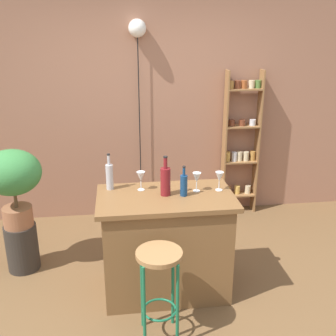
{
  "coord_description": "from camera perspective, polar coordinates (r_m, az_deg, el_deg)",
  "views": [
    {
      "loc": [
        -0.36,
        -2.72,
        2.23
      ],
      "look_at": [
        0.05,
        0.55,
        1.06
      ],
      "focal_mm": 43.1,
      "sensor_mm": 36.0,
      "label": 1
    }
  ],
  "objects": [
    {
      "name": "wine_glass_left",
      "position": [
        3.4,
        -3.87,
        -1.28
      ],
      "size": [
        0.07,
        0.07,
        0.16
      ],
      "color": "silver",
      "rests_on": "kitchen_counter"
    },
    {
      "name": "bottle_soda_blue",
      "position": [
        3.29,
        -0.4,
        -1.79
      ],
      "size": [
        0.08,
        0.08,
        0.34
      ],
      "color": "maroon",
      "rests_on": "kitchen_counter"
    },
    {
      "name": "bar_stool",
      "position": [
        3.0,
        -1.24,
        -14.87
      ],
      "size": [
        0.33,
        0.33,
        0.73
      ],
      "color": "#196642",
      "rests_on": "ground"
    },
    {
      "name": "bottle_vinegar",
      "position": [
        3.29,
        2.25,
        -2.36
      ],
      "size": [
        0.06,
        0.06,
        0.26
      ],
      "color": "navy",
      "rests_on": "kitchen_counter"
    },
    {
      "name": "plant_stool",
      "position": [
        4.16,
        -19.92,
        -10.45
      ],
      "size": [
        0.3,
        0.3,
        0.46
      ],
      "primitive_type": "cylinder",
      "color": "#2D2823",
      "rests_on": "ground"
    },
    {
      "name": "spice_shelf",
      "position": [
        4.93,
        10.28,
        3.68
      ],
      "size": [
        0.43,
        0.16,
        1.75
      ],
      "color": "olive",
      "rests_on": "ground"
    },
    {
      "name": "wine_glass_right",
      "position": [
        3.41,
        7.28,
        -1.31
      ],
      "size": [
        0.07,
        0.07,
        0.16
      ],
      "color": "silver",
      "rests_on": "kitchen_counter"
    },
    {
      "name": "kitchen_counter",
      "position": [
        3.52,
        -0.3,
        -10.67
      ],
      "size": [
        1.13,
        0.65,
        0.91
      ],
      "color": "brown",
      "rests_on": "ground"
    },
    {
      "name": "ground",
      "position": [
        3.54,
        0.33,
        -19.53
      ],
      "size": [
        12.0,
        12.0,
        0.0
      ],
      "primitive_type": "plane",
      "color": "brown"
    },
    {
      "name": "potted_plant",
      "position": [
        3.87,
        -21.12,
        -1.31
      ],
      "size": [
        0.52,
        0.47,
        0.74
      ],
      "color": "#935B3D",
      "rests_on": "plant_stool"
    },
    {
      "name": "bottle_wine_red",
      "position": [
        3.44,
        -8.27,
        -1.12
      ],
      "size": [
        0.06,
        0.06,
        0.32
      ],
      "color": "#B2B2B7",
      "rests_on": "kitchen_counter"
    },
    {
      "name": "pendant_globe_light",
      "position": [
        4.57,
        -4.35,
        18.55
      ],
      "size": [
        0.19,
        0.19,
        2.3
      ],
      "color": "black",
      "rests_on": "ground"
    },
    {
      "name": "wine_glass_center",
      "position": [
        3.37,
        4.09,
        -1.43
      ],
      "size": [
        0.07,
        0.07,
        0.16
      ],
      "color": "silver",
      "rests_on": "kitchen_counter"
    },
    {
      "name": "back_wall",
      "position": [
        4.76,
        -2.75,
        9.51
      ],
      "size": [
        6.4,
        0.1,
        2.8
      ],
      "primitive_type": "cube",
      "color": "#9E6B51",
      "rests_on": "ground"
    }
  ]
}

